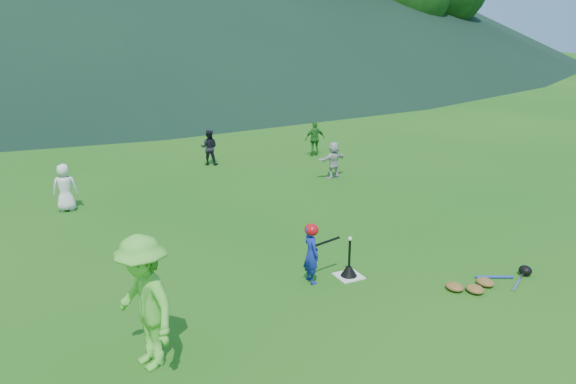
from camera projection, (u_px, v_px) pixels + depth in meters
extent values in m
plane|color=#155313|center=(349.00, 276.00, 10.16)|extent=(120.00, 120.00, 0.00)
cube|color=silver|center=(349.00, 276.00, 10.15)|extent=(0.45, 0.45, 0.02)
sphere|color=white|center=(350.00, 239.00, 9.94)|extent=(0.08, 0.08, 0.08)
imported|color=#16279A|center=(311.00, 254.00, 9.81)|extent=(0.26, 0.39, 1.07)
imported|color=#5DC439|center=(144.00, 303.00, 7.32)|extent=(0.99, 1.35, 1.87)
imported|color=silver|center=(65.00, 187.00, 13.44)|extent=(0.62, 0.47, 1.16)
imported|color=black|center=(209.00, 147.00, 17.63)|extent=(0.68, 0.63, 1.11)
imported|color=#257222|center=(315.00, 139.00, 18.73)|extent=(0.72, 0.36, 1.18)
imported|color=silver|center=(333.00, 160.00, 16.15)|extent=(1.04, 0.50, 1.08)
cone|color=black|center=(349.00, 271.00, 10.12)|extent=(0.30, 0.30, 0.18)
cylinder|color=black|center=(350.00, 254.00, 10.02)|extent=(0.04, 0.04, 0.50)
ellipsoid|color=#B80C13|center=(312.00, 230.00, 9.67)|extent=(0.24, 0.26, 0.22)
cylinder|color=black|center=(326.00, 242.00, 9.89)|extent=(0.62, 0.16, 0.07)
ellipsoid|color=olive|center=(475.00, 289.00, 9.56)|extent=(0.28, 0.34, 0.13)
ellipsoid|color=olive|center=(485.00, 282.00, 9.81)|extent=(0.28, 0.34, 0.13)
ellipsoid|color=olive|center=(455.00, 287.00, 9.64)|extent=(0.28, 0.34, 0.13)
cylinder|color=silver|center=(518.00, 283.00, 9.86)|extent=(0.65, 0.42, 0.06)
cylinder|color=#263FA5|center=(494.00, 277.00, 10.08)|extent=(0.63, 0.35, 0.05)
ellipsoid|color=black|center=(525.00, 271.00, 10.18)|extent=(0.22, 0.24, 0.19)
cube|color=gray|center=(103.00, 83.00, 33.96)|extent=(70.00, 0.03, 1.20)
cube|color=yellow|center=(102.00, 73.00, 33.76)|extent=(70.00, 0.08, 0.08)
cylinder|color=gray|center=(103.00, 83.00, 33.96)|extent=(0.07, 0.07, 1.30)
cylinder|color=gray|center=(520.00, 63.00, 48.66)|extent=(0.07, 0.07, 1.30)
cylinder|color=#382314|center=(39.00, 63.00, 35.73)|extent=(0.56, 0.56, 3.22)
cylinder|color=#382314|center=(112.00, 55.00, 38.95)|extent=(0.56, 0.56, 3.81)
cylinder|color=#382314|center=(174.00, 48.00, 42.16)|extent=(0.56, 0.56, 4.41)
cylinder|color=#382314|center=(249.00, 56.00, 41.78)|extent=(0.56, 0.56, 3.25)
cylinder|color=#382314|center=(297.00, 49.00, 44.99)|extent=(0.56, 0.56, 3.85)
cylinder|color=#382314|center=(339.00, 44.00, 48.20)|extent=(0.56, 0.56, 4.44)
cylinder|color=#382314|center=(405.00, 51.00, 47.82)|extent=(0.56, 0.56, 3.29)
cylinder|color=#382314|center=(438.00, 45.00, 51.03)|extent=(0.56, 0.56, 3.88)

